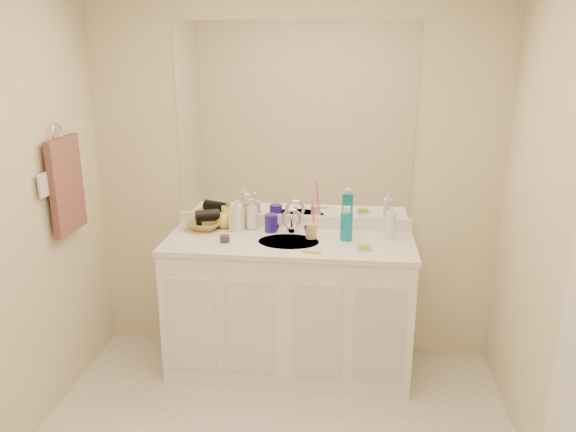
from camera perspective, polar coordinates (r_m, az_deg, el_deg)
The scene contains 25 objects.
wall_back at distance 3.58m, azimuth 0.59°, elevation 3.82°, with size 2.60×0.02×2.40m, color beige.
vanity_cabinet at distance 3.59m, azimuth 0.09°, elevation -9.34°, with size 1.50×0.55×0.85m, color white.
countertop at distance 3.42m, azimuth 0.10°, elevation -2.72°, with size 1.52×0.57×0.03m, color white.
backsplash at distance 3.64m, azimuth 0.56°, elevation -0.52°, with size 1.52×0.03×0.08m, color white.
sink_basin at distance 3.40m, azimuth 0.06°, elevation -2.79°, with size 0.37×0.37×0.02m, color beige.
faucet at distance 3.54m, azimuth 0.39°, elevation -0.78°, with size 0.02×0.02×0.11m, color silver.
mirror at distance 3.51m, azimuth 0.60°, elevation 9.52°, with size 1.48×0.01×1.20m, color white.
blue_mug at distance 3.55m, azimuth -1.72°, elevation -0.72°, with size 0.08×0.08×0.11m, color navy.
tan_cup at distance 3.44m, azimuth 2.38°, elevation -1.53°, with size 0.07×0.07×0.09m, color tan.
toothbrush at distance 3.41m, azimuth 2.57°, elevation 0.13°, with size 0.01×0.01×0.21m, color #FF4386.
mouthwash_bottle at distance 3.41m, azimuth 5.96°, elevation -1.01°, with size 0.08×0.08×0.18m, color #0D829F.
clear_pump_bottle at distance 3.48m, azimuth 10.37°, elevation -0.92°, with size 0.06×0.06×0.17m, color white.
soap_dish at distance 3.28m, azimuth 7.73°, elevation -3.35°, with size 0.09×0.07×0.01m, color silver.
green_soap at distance 3.28m, azimuth 7.74°, elevation -3.03°, with size 0.07×0.05×0.02m, color #9BE537.
orange_comb at distance 3.22m, azimuth 2.43°, elevation -3.70°, with size 0.12×0.02×0.00m, color orange.
dark_jar at distance 3.40m, azimuth -6.43°, elevation -2.31°, with size 0.06×0.06×0.04m, color #2E2F35.
extra_white_bottle at distance 3.56m, azimuth -5.04°, elevation -0.18°, with size 0.06×0.06×0.18m, color white.
soap_bottle_white at distance 3.60m, azimuth -3.69°, elevation 0.22°, with size 0.08×0.08×0.20m, color silver.
soap_bottle_cream at distance 3.59m, azimuth -5.18°, elevation 0.10°, with size 0.09×0.09×0.20m, color beige.
soap_bottle_yellow at distance 3.64m, azimuth -6.52°, elevation -0.09°, with size 0.11×0.11×0.15m, color #D7C453.
wicker_basket at distance 3.65m, azimuth -8.44°, elevation -0.86°, with size 0.23×0.23×0.06m, color #A08440.
hair_dryer at distance 3.63m, azimuth -8.18°, elevation 0.05°, with size 0.08×0.08×0.15m, color black.
towel_ring at distance 3.40m, azimuth -22.44°, elevation 7.81°, with size 0.11×0.11×0.01m, color silver.
hand_towel at distance 3.44m, azimuth -21.58°, elevation 2.91°, with size 0.04×0.32×0.55m, color #54302D.
switch_plate at distance 3.27m, azimuth -23.61°, elevation 2.88°, with size 0.01×0.09×0.13m, color silver.
Camera 1 is at (0.36, -2.17, 2.03)m, focal length 35.00 mm.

